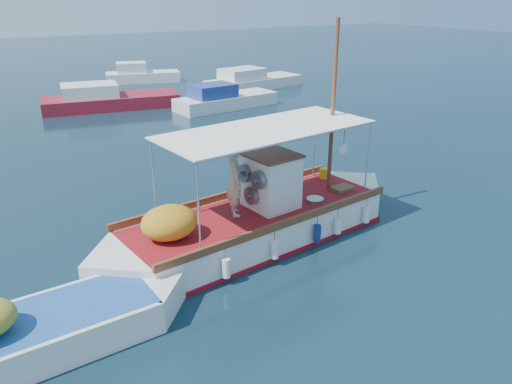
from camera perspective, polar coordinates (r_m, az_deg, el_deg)
ground at (r=15.16m, az=3.35°, el=-5.42°), size 160.00×160.00×0.00m
fishing_caique at (r=14.83m, az=-0.11°, el=-3.54°), size 10.54×3.79×6.48m
dinghy at (r=11.63m, az=-24.57°, el=-14.99°), size 6.99×2.32×1.71m
bg_boat_n at (r=33.60m, az=-16.65°, el=9.98°), size 8.67×4.08×1.80m
bg_boat_ne at (r=32.32m, az=-3.74°, el=10.39°), size 6.88×2.97×1.80m
bg_boat_e at (r=39.02m, az=-0.51°, el=12.44°), size 8.06×3.81×1.80m
bg_boat_far_n at (r=43.06m, az=-13.04°, el=12.80°), size 6.17×3.43×1.80m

